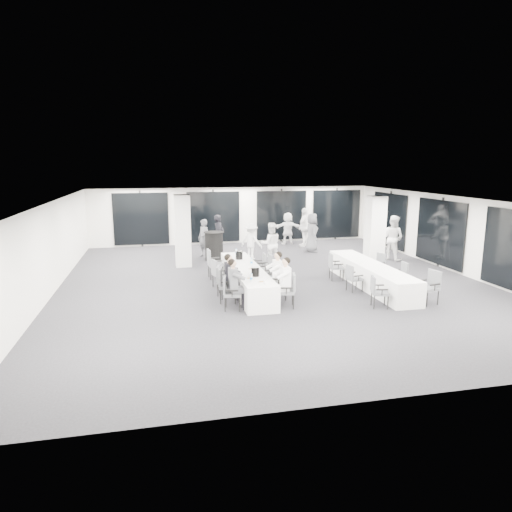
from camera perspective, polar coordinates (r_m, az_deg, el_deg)
The scene contains 43 objects.
room at distance 16.55m, azimuth 4.13°, elevation 2.47°, with size 14.04×16.04×2.84m.
column_left at distance 17.97m, azimuth -9.16°, elevation 3.12°, with size 0.60×0.60×2.80m, color silver.
column_right at distance 17.67m, azimuth 14.62°, elevation 2.75°, with size 0.60×0.60×2.80m, color silver.
banquet_table_main at distance 14.55m, azimuth -1.24°, elevation -2.84°, with size 0.90×5.00×0.75m, color white.
banquet_table_side at distance 15.42m, azimuth 14.12°, elevation -2.36°, with size 0.90×5.00×0.75m, color white.
cocktail_table at distance 19.09m, azimuth -5.26°, elevation 1.28°, with size 0.85×0.85×1.18m.
chair_main_left_near at distance 12.61m, azimuth -3.33°, elevation -4.38°, with size 0.56×0.59×0.94m.
chair_main_left_second at distance 13.28m, azimuth -3.84°, elevation -3.37°, with size 0.62×0.65×1.01m.
chair_main_left_mid at distance 14.03m, azimuth -4.27°, elevation -2.83°, with size 0.55×0.58×0.90m.
chair_main_left_fourth at distance 14.83m, azimuth -4.74°, elevation -1.98°, with size 0.57×0.60×0.93m.
chair_main_left_far at distance 16.03m, azimuth -5.39°, elevation -0.75°, with size 0.55×0.60×1.03m.
chair_main_right_near at distance 12.83m, azimuth 4.14°, elevation -4.05°, with size 0.58×0.61×0.96m.
chair_main_right_second at distance 13.61m, azimuth 3.15°, elevation -2.96°, with size 0.61×0.65×1.03m.
chair_main_right_mid at distance 14.31m, azimuth 2.36°, elevation -2.35°, with size 0.53×0.58×0.97m.
chair_main_right_fourth at distance 15.37m, azimuth 1.29°, elevation -1.35°, with size 0.50×0.56×0.98m.
chair_main_right_far at distance 16.09m, azimuth 0.63°, elevation -0.99°, with size 0.46×0.51×0.87m.
chair_side_left_near at distance 13.23m, azimuth 14.92°, elevation -4.10°, with size 0.55×0.57×0.90m.
chair_side_left_mid at distance 14.67m, azimuth 12.00°, elevation -2.52°, with size 0.48×0.52×0.86m.
chair_side_left_far at distance 16.02m, azimuth 9.76°, elevation -1.10°, with size 0.53×0.57×0.92m.
chair_side_right_near at distance 14.05m, azimuth 20.96°, elevation -3.38°, with size 0.58×0.61×0.97m.
chair_side_right_mid at distance 15.39m, azimuth 17.65°, elevation -2.13°, with size 0.46×0.51×0.87m.
chair_side_right_far at distance 16.71m, azimuth 15.02°, elevation -0.94°, with size 0.53×0.55×0.86m.
seated_guest_a at distance 12.55m, azimuth -2.60°, elevation -3.14°, with size 0.50×0.38×1.44m.
seated_guest_b at distance 13.23m, azimuth -3.12°, elevation -2.37°, with size 0.50×0.38×1.44m.
seated_guest_c at distance 12.73m, azimuth 3.43°, elevation -2.93°, with size 0.50×0.38×1.44m.
seated_guest_d at distance 13.53m, azimuth 2.45°, elevation -2.05°, with size 0.50×0.38×1.44m.
standing_guest_a at distance 20.37m, azimuth -4.66°, elevation 3.04°, with size 0.72×0.58×1.97m, color black.
standing_guest_b at distance 18.06m, azimuth 1.85°, elevation 1.89°, with size 0.93×0.56×1.92m, color white.
standing_guest_c at distance 19.16m, azimuth -0.59°, elevation 2.17°, with size 1.12×0.57×1.73m, color white.
standing_guest_d at distance 22.24m, azimuth 6.14°, elevation 3.93°, with size 1.25×0.70×2.12m, color white.
standing_guest_e at distance 20.87m, azimuth 7.00°, elevation 3.23°, with size 0.96×0.59×1.99m, color #53555B.
standing_guest_f at distance 22.80m, azimuth 3.98°, elevation 3.75°, with size 1.65×0.64×1.80m, color white.
standing_guest_g at distance 19.72m, azimuth -6.55°, elevation 2.55°, with size 0.68×0.55×1.85m, color #53555B.
standing_guest_h at distance 19.82m, azimuth 16.76°, elevation 2.55°, with size 1.02×0.62×2.11m, color white.
ice_bucket_near at distance 13.29m, azimuth -0.09°, elevation -1.97°, with size 0.24×0.24×0.27m, color black.
ice_bucket_far at distance 15.64m, azimuth -2.12°, elevation 0.10°, with size 0.24×0.24×0.28m, color black.
water_bottle_a at distance 12.71m, azimuth -0.60°, elevation -2.71°, with size 0.07×0.07×0.22m, color silver.
water_bottle_b at distance 14.74m, azimuth -0.57°, elevation -0.72°, with size 0.07×0.07×0.22m, color silver.
water_bottle_c at distance 16.38m, azimuth -2.48°, elevation 0.52°, with size 0.07×0.07×0.22m, color silver.
plate_a at distance 13.04m, azimuth -0.84°, elevation -2.80°, with size 0.20×0.20×0.03m.
plate_b at distance 12.66m, azimuth 0.66°, elevation -3.23°, with size 0.21×0.21×0.03m.
plate_c at distance 14.18m, azimuth -0.58°, elevation -1.61°, with size 0.22×0.22×0.03m.
wine_glass at distance 12.43m, azimuth 1.10°, elevation -2.85°, with size 0.08×0.08×0.20m.
Camera 1 is at (-3.77, -14.55, 4.00)m, focal length 32.00 mm.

